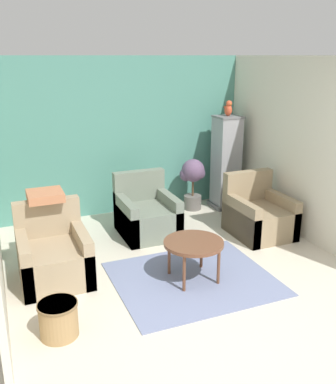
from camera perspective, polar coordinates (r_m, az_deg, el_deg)
ground_plane at (r=4.19m, az=10.19°, el=-18.65°), size 20.00×20.00×0.00m
wall_back_accent at (r=6.88m, az=-6.00°, el=7.34°), size 4.09×0.06×2.47m
wall_right at (r=6.19m, az=17.57°, el=5.44°), size 0.06×3.67×2.47m
area_rug at (r=5.05m, az=3.34°, el=-11.45°), size 1.78×1.54×0.01m
coffee_table at (r=4.86m, az=3.43°, el=-7.08°), size 0.68×0.68×0.48m
armchair_left at (r=5.11m, az=-15.00°, el=-8.29°), size 0.76×0.86×0.86m
armchair_right at (r=6.26m, az=11.97°, el=-3.12°), size 0.76×0.86×0.86m
armchair_middle at (r=6.15m, az=-2.88°, el=-3.14°), size 0.76×0.86×0.86m
birdcage at (r=7.19m, az=7.74°, el=3.85°), size 0.46×0.46×1.54m
parrot at (r=7.04m, az=8.03°, el=10.94°), size 0.12×0.21×0.25m
potted_plant at (r=7.06m, az=3.31°, el=1.86°), size 0.41×0.38×0.85m
wicker_basket at (r=4.19m, az=-14.40°, el=-16.01°), size 0.37×0.37×0.34m
throw_pillow at (r=5.17m, az=-16.06°, el=-0.47°), size 0.40×0.40×0.10m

